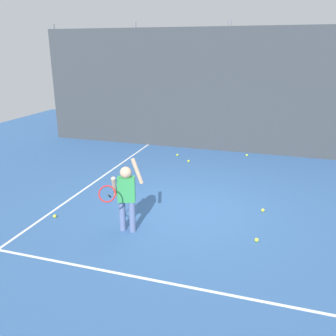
{
  "coord_description": "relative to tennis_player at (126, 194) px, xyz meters",
  "views": [
    {
      "loc": [
        1.64,
        -6.42,
        3.11
      ],
      "look_at": [
        -0.39,
        0.03,
        0.85
      ],
      "focal_mm": 38.45,
      "sensor_mm": 36.0,
      "label": 1
    }
  ],
  "objects": [
    {
      "name": "fence_post_2",
      "position": [
        0.78,
        5.88,
        1.2
      ],
      "size": [
        0.09,
        0.09,
        3.86
      ],
      "primitive_type": "cylinder",
      "color": "slate",
      "rests_on": "ground"
    },
    {
      "name": "tennis_ball_4",
      "position": [
        1.57,
        5.4,
        -0.69
      ],
      "size": [
        0.07,
        0.07,
        0.07
      ],
      "primitive_type": "sphere",
      "color": "#CCE033",
      "rests_on": "ground"
    },
    {
      "name": "tennis_ball_6",
      "position": [
        2.27,
        1.55,
        -0.69
      ],
      "size": [
        0.07,
        0.07,
        0.07
      ],
      "primitive_type": "sphere",
      "color": "#CCE033",
      "rests_on": "ground"
    },
    {
      "name": "court_line_sideline",
      "position": [
        -1.76,
        2.16,
        -0.72
      ],
      "size": [
        0.05,
        9.0,
        0.0
      ],
      "primitive_type": "cube",
      "color": "white",
      "rests_on": "ground"
    },
    {
      "name": "tennis_ball_0",
      "position": [
        2.24,
        0.32,
        -0.69
      ],
      "size": [
        0.07,
        0.07,
        0.07
      ],
      "primitive_type": "sphere",
      "color": "#CCE033",
      "rests_on": "ground"
    },
    {
      "name": "fence_post_3",
      "position": [
        3.72,
        5.88,
        1.2
      ],
      "size": [
        0.09,
        0.09,
        3.86
      ],
      "primitive_type": "cylinder",
      "color": "slate",
      "rests_on": "ground"
    },
    {
      "name": "court_line_baseline",
      "position": [
        0.78,
        -1.21,
        -0.72
      ],
      "size": [
        9.0,
        0.05,
        0.0
      ],
      "primitive_type": "cube",
      "color": "white",
      "rests_on": "ground"
    },
    {
      "name": "tennis_player",
      "position": [
        0.0,
        0.0,
        0.0
      ],
      "size": [
        0.57,
        0.73,
        1.35
      ],
      "rotation": [
        0.0,
        0.0,
        0.33
      ],
      "color": "slate",
      "rests_on": "ground"
    },
    {
      "name": "back_fence_windscreen",
      "position": [
        0.78,
        5.82,
        1.13
      ],
      "size": [
        12.08,
        0.08,
        3.71
      ],
      "primitive_type": "cube",
      "color": "#383D42",
      "rests_on": "ground"
    },
    {
      "name": "ground_plane",
      "position": [
        0.78,
        1.16,
        -0.73
      ],
      "size": [
        20.0,
        20.0,
        0.0
      ],
      "primitive_type": "plane",
      "color": "#335B93"
    },
    {
      "name": "tennis_ball_5",
      "position": [
        0.03,
        4.29,
        -0.69
      ],
      "size": [
        0.07,
        0.07,
        0.07
      ],
      "primitive_type": "sphere",
      "color": "#CCE033",
      "rests_on": "ground"
    },
    {
      "name": "fence_post_1",
      "position": [
        -2.17,
        5.88,
        1.2
      ],
      "size": [
        0.09,
        0.09,
        3.86
      ],
      "primitive_type": "cylinder",
      "color": "slate",
      "rests_on": "ground"
    },
    {
      "name": "tennis_ball_1",
      "position": [
        -1.55,
        0.07,
        -0.69
      ],
      "size": [
        0.07,
        0.07,
        0.07
      ],
      "primitive_type": "sphere",
      "color": "#CCE033",
      "rests_on": "ground"
    },
    {
      "name": "fence_post_0",
      "position": [
        -5.11,
        5.88,
        1.2
      ],
      "size": [
        0.09,
        0.09,
        3.86
      ],
      "primitive_type": "cylinder",
      "color": "slate",
      "rests_on": "ground"
    },
    {
      "name": "tennis_ball_7",
      "position": [
        -0.44,
        4.79,
        -0.69
      ],
      "size": [
        0.07,
        0.07,
        0.07
      ],
      "primitive_type": "sphere",
      "color": "#CCE033",
      "rests_on": "ground"
    }
  ]
}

